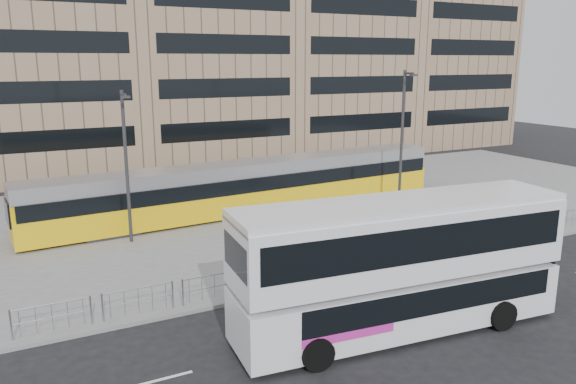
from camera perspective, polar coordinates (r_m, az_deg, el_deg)
name	(u,v)px	position (r m, az deg, el deg)	size (l,w,h in m)	color
ground	(361,278)	(25.51, 7.43, -8.66)	(120.00, 120.00, 0.00)	black
plaza	(252,213)	(35.46, -3.63, -2.15)	(64.00, 24.00, 0.15)	slate
kerb	(360,276)	(25.52, 7.37, -8.47)	(64.00, 0.25, 0.17)	gray
building_row	(170,23)	(55.85, -11.94, 16.48)	(70.40, 18.40, 31.20)	brown
pedestrian_barrier	(391,247)	(26.67, 10.43, -5.54)	(32.07, 0.07, 1.10)	#989BA0
road_markings	(440,308)	(23.23, 15.22, -11.28)	(62.00, 0.12, 0.01)	white
double_decker_bus	(400,262)	(20.16, 11.36, -6.95)	(12.21, 3.89, 4.80)	silver
tram	(250,187)	(35.13, -3.86, 0.53)	(27.40, 4.48, 3.22)	yellow
station_sign	(425,217)	(29.26, 13.71, -2.53)	(1.95, 0.18, 2.24)	#2D2D30
ad_panel	(451,235)	(28.81, 16.24, -4.18)	(0.86, 0.28, 1.63)	#2D2D30
pedestrian	(369,222)	(30.58, 8.18, -3.08)	(0.58, 0.38, 1.60)	black
traffic_light_west	(293,235)	(24.26, 0.49, -4.37)	(0.23, 0.25, 3.10)	#2D2D30
traffic_light_east	(517,203)	(31.88, 22.27, -1.09)	(0.22, 0.24, 3.10)	#2D2D30
lamp_post_west	(126,161)	(29.78, -16.10, 3.04)	(0.45, 1.04, 7.88)	#2D2D30
lamp_post_east	(402,134)	(36.55, 11.55, 5.78)	(0.45, 1.04, 8.74)	#2D2D30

